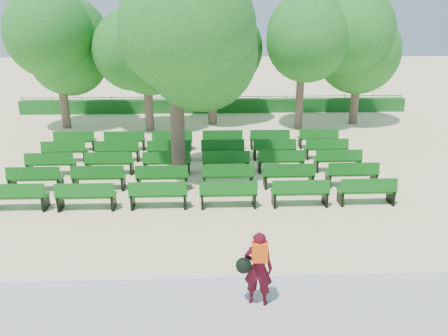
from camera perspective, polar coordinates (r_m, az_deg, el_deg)
name	(u,v)px	position (r m, az deg, el deg)	size (l,w,h in m)	color
ground	(223,187)	(16.59, -0.11, -2.48)	(120.00, 120.00, 0.00)	beige
paving	(237,308)	(10.06, 1.66, -17.85)	(30.00, 2.20, 0.06)	#B0B1AC
curb	(233,278)	(10.99, 1.23, -14.18)	(30.00, 0.12, 0.10)	silver
hedge	(215,106)	(29.97, -1.18, 8.13)	(26.00, 0.70, 0.90)	#175A1D
fence	(215,111)	(30.45, -1.19, 7.44)	(26.00, 0.10, 1.02)	black
tree_line	(217,126)	(26.15, -0.98, 5.53)	(21.80, 6.80, 7.04)	#217422
bench_array	(196,170)	(18.13, -3.63, -0.29)	(1.94, 0.63, 1.22)	#105C14
tree_among	(175,52)	(16.84, -6.43, 14.81)	(5.25, 5.25, 7.27)	brown
person	(257,268)	(9.69, 4.35, -12.85)	(0.86, 0.56, 1.74)	#430916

